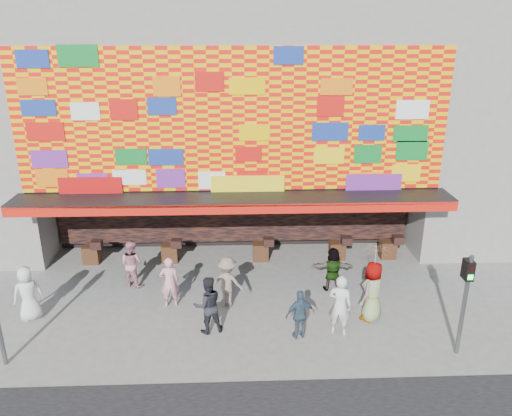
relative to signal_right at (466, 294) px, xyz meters
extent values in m
plane|color=slate|center=(-6.20, 1.50, -1.86)|extent=(90.00, 90.00, 0.00)
cube|color=gray|center=(-6.20, 9.50, 4.64)|extent=(15.00, 8.00, 7.00)
cube|color=black|center=(-6.20, 10.50, -0.36)|extent=(15.00, 6.00, 3.00)
cube|color=gray|center=(-13.50, 6.50, -0.36)|extent=(0.40, 2.00, 3.00)
cube|color=gray|center=(1.10, 6.50, -0.36)|extent=(0.40, 2.00, 3.00)
cube|color=black|center=(-6.20, 4.90, 1.14)|extent=(15.20, 1.60, 0.12)
cube|color=red|center=(-6.20, 4.12, 0.99)|extent=(15.20, 0.04, 0.35)
cube|color=#FFB700|center=(-6.20, 5.46, 3.69)|extent=(14.80, 0.08, 4.90)
cube|color=black|center=(-6.20, 7.35, -0.31)|extent=(14.00, 0.25, 2.50)
cylinder|color=#59595B|center=(0.00, 0.00, -0.36)|extent=(0.12, 0.12, 3.00)
cube|color=black|center=(0.00, 0.00, 0.69)|extent=(0.22, 0.18, 0.55)
cube|color=black|center=(0.00, -0.09, 0.82)|extent=(0.14, 0.02, 0.14)
cube|color=#19E533|center=(0.00, -0.09, 0.56)|extent=(0.14, 0.02, 0.14)
imported|color=silver|center=(-12.54, 2.24, -0.97)|extent=(1.03, 0.92, 1.77)
imported|color=pink|center=(-8.29, 2.83, -1.00)|extent=(0.69, 0.51, 1.72)
imported|color=#222228|center=(-6.98, 1.34, -0.97)|extent=(1.02, 0.89, 1.78)
imported|color=#7B6959|center=(-6.43, 2.75, -1.00)|extent=(1.25, 0.93, 1.72)
imported|color=#364D60|center=(-4.30, 0.93, -1.10)|extent=(0.96, 0.59, 1.52)
imported|color=gray|center=(-2.85, 3.68, -1.08)|extent=(1.46, 0.52, 1.55)
imported|color=gray|center=(-1.98, 1.80, -0.89)|extent=(1.10, 1.10, 1.93)
imported|color=silver|center=(-3.13, 1.08, -0.91)|extent=(0.81, 0.69, 1.89)
imported|color=#C07C8A|center=(-9.77, 4.27, -1.02)|extent=(1.02, 0.95, 1.69)
imported|color=#FFDEA0|center=(-1.98, 1.80, 0.25)|extent=(0.99, 1.01, 0.81)
cylinder|color=#4C3326|center=(-1.98, 1.80, -0.61)|extent=(0.02, 0.02, 1.00)
camera|label=1|loc=(-6.07, -11.48, 6.76)|focal=35.00mm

